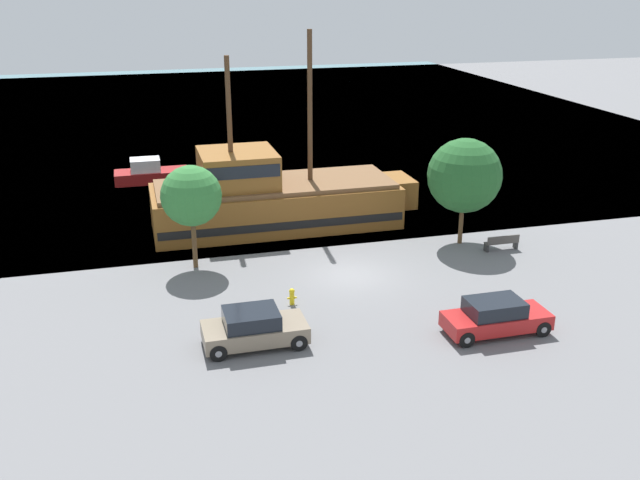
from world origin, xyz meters
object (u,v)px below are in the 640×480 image
Objects in this scene: parked_car_curb_front at (496,317)px; bench_promenade_east at (502,242)px; moored_boat_dockside at (150,173)px; parked_car_curb_mid at (254,328)px; fire_hydrant at (292,296)px; pirate_ship at (272,198)px.

bench_promenade_east is at bearing 59.83° from parked_car_curb_front.
parked_car_curb_front is 9.69m from bench_promenade_east.
moored_boat_dockside is 25.53m from bench_promenade_east.
parked_car_curb_mid is 16.07m from bench_promenade_east.
parked_car_curb_front is 5.65× the size of fire_hydrant.
moored_boat_dockside reaches higher than parked_car_curb_mid.
parked_car_curb_mid is at bearing -154.92° from bench_promenade_east.
pirate_ship is at bearing -60.57° from moored_boat_dockside.
pirate_ship reaches higher than parked_car_curb_front.
parked_car_curb_front is at bearing -120.17° from bench_promenade_east.
parked_car_curb_mid is 3.97m from fire_hydrant.
moored_boat_dockside is at bearing 133.17° from bench_promenade_east.
moored_boat_dockside reaches higher than parked_car_curb_front.
parked_car_curb_front is (6.10, -15.47, -0.93)m from pirate_ship.
parked_car_curb_mid reaches higher than parked_car_curb_front.
pirate_ship is 3.75× the size of parked_car_curb_mid.
moored_boat_dockside is 1.24× the size of parked_car_curb_mid.
parked_car_curb_mid is at bearing 170.84° from parked_car_curb_front.
parked_car_curb_mid is at bearing -104.45° from pirate_ship.
fire_hydrant is at bearing -76.84° from moored_boat_dockside.
pirate_ship is at bearing 75.55° from parked_car_curb_mid.
parked_car_curb_mid is at bearing -125.13° from fire_hydrant.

